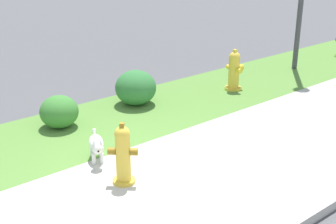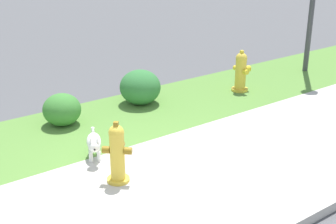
{
  "view_description": "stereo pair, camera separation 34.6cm",
  "coord_description": "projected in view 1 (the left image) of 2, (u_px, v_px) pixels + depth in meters",
  "views": [
    {
      "loc": [
        -3.17,
        -3.66,
        2.9
      ],
      "look_at": [
        0.85,
        1.23,
        0.4
      ],
      "focal_mm": 50.0,
      "sensor_mm": 36.0,
      "label": 1
    },
    {
      "loc": [
        -2.9,
        -3.87,
        2.9
      ],
      "look_at": [
        0.85,
        1.23,
        0.4
      ],
      "focal_mm": 50.0,
      "sensor_mm": 36.0,
      "label": 2
    }
  ],
  "objects": [
    {
      "name": "small_white_dog",
      "position": [
        96.0,
        145.0,
        6.15
      ],
      "size": [
        0.35,
        0.51,
        0.41
      ],
      "rotation": [
        0.0,
        0.0,
        4.26
      ],
      "color": "white",
      "rests_on": "ground"
    },
    {
      "name": "fire_hydrant_at_driveway",
      "position": [
        234.0,
        70.0,
        8.87
      ],
      "size": [
        0.37,
        0.39,
        0.79
      ],
      "rotation": [
        0.0,
        0.0,
        4.6
      ],
      "color": "gold",
      "rests_on": "ground"
    },
    {
      "name": "sidewalk_pavement",
      "position": [
        178.0,
        189.0,
        5.57
      ],
      "size": [
        18.0,
        2.55,
        0.01
      ],
      "primitive_type": "cube",
      "color": "#BCB7AD",
      "rests_on": "ground"
    },
    {
      "name": "shrub_bush_near_lamp",
      "position": [
        59.0,
        112.0,
        7.22
      ],
      "size": [
        0.6,
        0.6,
        0.51
      ],
      "color": "#3D7F33",
      "rests_on": "ground"
    },
    {
      "name": "shrub_bush_far_verge",
      "position": [
        136.0,
        88.0,
        8.15
      ],
      "size": [
        0.72,
        0.72,
        0.61
      ],
      "color": "#337538",
      "rests_on": "ground"
    },
    {
      "name": "grass_verge",
      "position": [
        82.0,
        130.0,
        7.21
      ],
      "size": [
        18.0,
        2.01,
        0.01
      ],
      "primitive_type": "cube",
      "color": "#568438",
      "rests_on": "ground"
    },
    {
      "name": "fire_hydrant_across_street",
      "position": [
        123.0,
        154.0,
        5.57
      ],
      "size": [
        0.33,
        0.33,
        0.79
      ],
      "rotation": [
        0.0,
        0.0,
        5.53
      ],
      "color": "gold",
      "rests_on": "ground"
    },
    {
      "name": "ground_plane",
      "position": [
        178.0,
        189.0,
        5.57
      ],
      "size": [
        120.0,
        120.0,
        0.0
      ],
      "primitive_type": "plane",
      "color": "#515154"
    }
  ]
}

